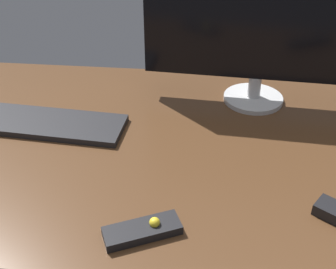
{
  "coord_description": "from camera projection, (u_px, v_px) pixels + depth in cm",
  "views": [
    {
      "loc": [
        2.34,
        -89.92,
        65.99
      ],
      "look_at": [
        -6.33,
        -4.99,
        8.0
      ],
      "focal_mm": 46.6,
      "sensor_mm": 36.0,
      "label": 1
    }
  ],
  "objects": [
    {
      "name": "desk",
      "position": [
        195.0,
        148.0,
        1.11
      ],
      "size": [
        140.0,
        84.0,
        2.0
      ],
      "primitive_type": "cube",
      "color": "#4C301C",
      "rests_on": "ground"
    },
    {
      "name": "monitor",
      "position": [
        262.0,
        30.0,
        1.17
      ],
      "size": [
        63.93,
        17.31,
        38.95
      ],
      "rotation": [
        0.0,
        0.0,
        -0.06
      ],
      "color": "silver",
      "rests_on": "desk"
    },
    {
      "name": "keyboard",
      "position": [
        43.0,
        123.0,
        1.17
      ],
      "size": [
        44.9,
        16.89,
        1.68
      ],
      "primitive_type": "cube",
      "rotation": [
        0.0,
        0.0,
        -0.07
      ],
      "color": "black",
      "rests_on": "desk"
    },
    {
      "name": "media_remote",
      "position": [
        143.0,
        230.0,
        0.85
      ],
      "size": [
        15.95,
        11.14,
        3.4
      ],
      "rotation": [
        0.0,
        0.0,
        0.43
      ],
      "color": "black",
      "rests_on": "desk"
    }
  ]
}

